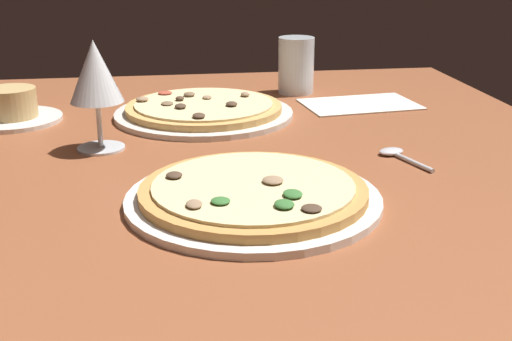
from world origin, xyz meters
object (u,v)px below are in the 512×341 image
Objects in this scene: wine_glass_far at (95,75)px; ramekin_on_saucer at (12,109)px; pizza_side at (204,110)px; water_glass at (296,68)px; spoon at (397,154)px; pizza_main at (253,194)px; paper_menu at (360,104)px.

ramekin_on_saucer is at bearing 41.25° from wine_glass_far.
ramekin_on_saucer is at bearing 87.34° from pizza_side.
water_glass is (16.75, -20.56, 4.02)cm from pizza_side.
spoon is (-29.55, -60.98, -1.86)cm from ramekin_on_saucer.
wine_glass_far is 1.52× the size of spoon.
ramekin_on_saucer is at bearing 39.74° from pizza_main.
ramekin_on_saucer is at bearing 85.45° from paper_menu.
water_glass is at bearing -74.46° from ramekin_on_saucer.
water_glass reaches higher than paper_menu.
spoon is at bearing -171.82° from water_glass.
pizza_main is 57.96cm from ramekin_on_saucer.
ramekin_on_saucer reaches higher than pizza_side.
ramekin_on_saucer reaches higher than pizza_main.
pizza_side is 2.93× the size of spoon.
water_glass is 1.04× the size of spoon.
pizza_main is 1.86× the size of ramekin_on_saucer.
pizza_side is 1.92× the size of wine_glass_far.
paper_menu is at bearing -30.50° from pizza_main.
pizza_side is 1.50× the size of paper_menu.
water_glass is 16.98cm from paper_menu.
water_glass is at bearing 32.54° from paper_menu.
pizza_side is at bearing 129.16° from water_glass.
wine_glass_far is 51.43cm from water_glass.
pizza_main is 2.87× the size of spoon.
wine_glass_far is (25.48, 20.32, 10.43)cm from pizza_main.
paper_menu is 32.43cm from spoon.
water_glass is 45.43cm from spoon.
pizza_side reaches higher than pizza_main.
paper_menu is (-12.52, -10.29, -5.08)cm from water_glass.
paper_menu is at bearing -65.71° from wine_glass_far.
water_glass is (59.72, -17.51, 4.02)cm from pizza_main.
pizza_main is 1.88× the size of wine_glass_far.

